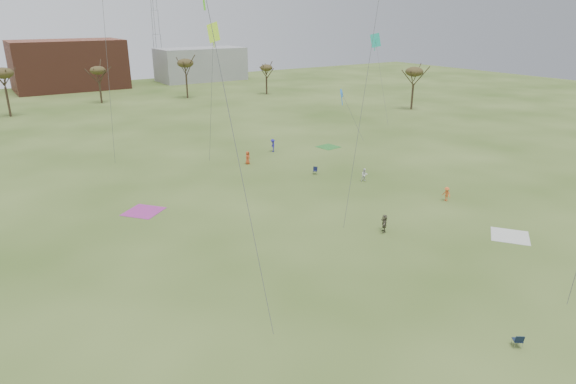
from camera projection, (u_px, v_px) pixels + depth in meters
ground at (399, 336)px, 29.31m from camera, size 260.00×260.00×0.00m
spectator_fore_c at (384, 223)px, 43.13m from camera, size 1.31×1.45×1.61m
flyer_mid_b at (446, 194)px, 50.33m from camera, size 0.62×0.99×1.48m
spectator_mid_e at (364, 175)px, 56.23m from camera, size 0.88×0.78×1.51m
flyer_far_b at (248, 158)px, 62.74m from camera, size 0.96×0.85×1.65m
flyer_far_c at (273, 145)px, 68.38m from camera, size 1.03×1.31×1.77m
blanket_cream at (510, 236)px, 42.52m from camera, size 4.28×4.28×0.03m
blanket_plum at (144, 212)px, 47.81m from camera, size 4.53×4.53×0.03m
blanket_olive at (328, 147)px, 71.05m from camera, size 3.09×3.09×0.03m
camp_chair_center at (517, 343)px, 28.32m from camera, size 0.73×0.74×0.87m
camp_chair_right at (315, 172)px, 58.92m from camera, size 0.74×0.74×0.87m
kites_aloft at (179, 32)px, 47.81m from camera, size 76.50×60.70×20.92m
tree_line at (67, 79)px, 87.58m from camera, size 117.44×49.32×8.91m
building_brick at (69, 65)px, 124.12m from camera, size 26.00×16.00×12.00m
building_grey at (201, 64)px, 141.17m from camera, size 24.00×12.00×9.00m
radio_tower at (154, 9)px, 136.50m from camera, size 1.51×1.72×41.00m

